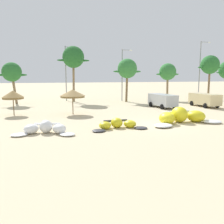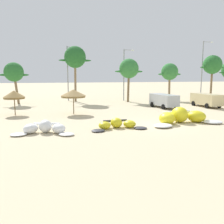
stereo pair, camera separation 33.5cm
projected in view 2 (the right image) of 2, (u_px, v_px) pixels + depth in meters
The scene contains 16 objects.
ground_plane at pixel (159, 125), 21.71m from camera, with size 260.00×260.00×0.00m, color beige.
kite_far_left at pixel (45, 128), 18.37m from camera, with size 4.84×2.82×1.00m.
kite_left at pixel (117, 124), 20.13m from camera, with size 4.95×2.25×0.85m.
kite_left_of_center at pixel (182, 117), 22.32m from camera, with size 7.34×3.57×1.47m.
beach_umbrella_near_van at pixel (14, 95), 26.69m from camera, with size 2.37×2.37×2.74m.
beach_umbrella_middle at pixel (73, 93), 27.19m from camera, with size 2.86×2.86×2.82m.
parked_van at pixel (206, 99), 33.96m from camera, with size 2.28×4.96×1.84m.
parked_car_second at pixel (163, 100), 32.91m from camera, with size 2.49×4.85×1.84m.
palm_left at pixel (14, 72), 36.83m from camera, with size 4.42×2.95×6.39m.
palm_left_of_gap at pixel (75, 58), 39.76m from camera, with size 5.37×3.58×9.19m.
palm_center_left at pixel (129, 69), 39.57m from camera, with size 4.82×3.22×7.13m.
palm_center_right at pixel (170, 72), 42.41m from camera, with size 4.44×2.96×6.52m.
palm_right_of_gap at pixel (212, 65), 43.09m from camera, with size 5.01×3.34×7.98m.
lamppost_west_center at pixel (68, 71), 41.54m from camera, with size 1.74×0.24×9.35m.
lamppost_east_center at pixel (125, 72), 41.69m from camera, with size 1.94×0.24×8.88m.
lamppost_east at pixel (203, 67), 44.69m from camera, with size 2.14×0.24×10.65m.
Camera 2 is at (-9.50, -19.53, 4.39)m, focal length 38.54 mm.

